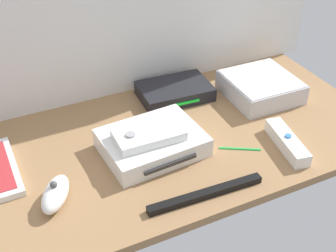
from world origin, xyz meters
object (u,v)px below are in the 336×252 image
at_px(game_console, 152,143).
at_px(sensor_bar, 206,194).
at_px(network_router, 175,91).
at_px(stylus_pen, 240,148).
at_px(remote_wand, 287,142).
at_px(remote_classic_pad, 148,135).
at_px(remote_nunchuk, 55,194).
at_px(mini_computer, 261,87).

bearing_deg(game_console, sensor_bar, -81.92).
xyz_separation_m(network_router, stylus_pen, (0.03, -0.26, -0.01)).
bearing_deg(remote_wand, remote_classic_pad, 169.38).
height_order(remote_wand, remote_nunchuk, remote_nunchuk).
xyz_separation_m(game_console, mini_computer, (0.34, 0.09, 0.00)).
distance_m(remote_wand, remote_classic_pad, 0.30).
height_order(game_console, remote_classic_pad, remote_classic_pad).
bearing_deg(network_router, remote_nunchuk, -143.34).
bearing_deg(remote_nunchuk, mini_computer, 46.23).
relative_size(remote_wand, sensor_bar, 0.63).
bearing_deg(mini_computer, stylus_pen, -135.21).
relative_size(game_console, network_router, 1.17).
bearing_deg(stylus_pen, remote_nunchuk, 177.86).
xyz_separation_m(remote_nunchuk, sensor_bar, (0.26, -0.11, -0.01)).
xyz_separation_m(network_router, sensor_bar, (-0.11, -0.35, -0.01)).
bearing_deg(remote_wand, remote_nunchuk, -175.92).
height_order(remote_classic_pad, stylus_pen, remote_classic_pad).
relative_size(mini_computer, network_router, 0.93).
relative_size(remote_nunchuk, sensor_bar, 0.45).
relative_size(network_router, stylus_pen, 2.08).
relative_size(remote_wand, remote_classic_pad, 1.04).
xyz_separation_m(remote_wand, stylus_pen, (-0.10, 0.04, -0.01)).
height_order(mini_computer, network_router, mini_computer).
xyz_separation_m(game_console, network_router, (0.14, 0.18, -0.00)).
xyz_separation_m(mini_computer, remote_nunchuk, (-0.57, -0.15, -0.01)).
bearing_deg(mini_computer, game_console, -165.55).
xyz_separation_m(remote_nunchuk, stylus_pen, (0.40, -0.02, -0.02)).
xyz_separation_m(mini_computer, sensor_bar, (-0.31, -0.26, -0.02)).
bearing_deg(remote_nunchuk, remote_classic_pad, 45.39).
bearing_deg(remote_nunchuk, stylus_pen, 29.19).
bearing_deg(sensor_bar, mini_computer, 43.05).
bearing_deg(game_console, remote_nunchuk, -168.04).
relative_size(game_console, mini_computer, 1.27).
bearing_deg(remote_nunchuk, network_router, 64.52).
xyz_separation_m(mini_computer, stylus_pen, (-0.17, -0.17, -0.02)).
height_order(game_console, remote_wand, game_console).
relative_size(mini_computer, stylus_pen, 1.93).
bearing_deg(game_console, remote_wand, -26.99).
bearing_deg(sensor_bar, remote_wand, 16.14).
distance_m(network_router, remote_wand, 0.32).
bearing_deg(remote_nunchuk, sensor_bar, 8.54).
relative_size(sensor_bar, stylus_pen, 2.67).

